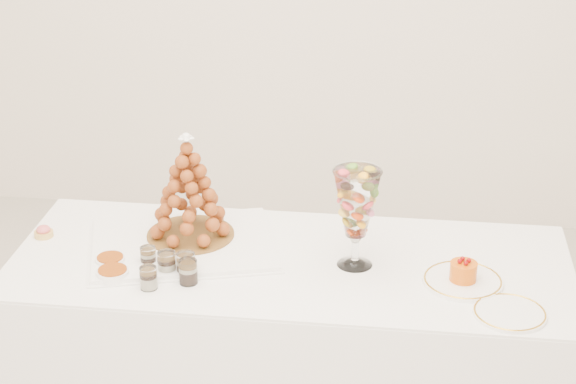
# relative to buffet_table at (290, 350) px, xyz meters

# --- Properties ---
(buffet_table) EXTENTS (1.80, 0.72, 0.68)m
(buffet_table) POSITION_rel_buffet_table_xyz_m (0.00, 0.00, 0.00)
(buffet_table) COLOR white
(buffet_table) RESTS_ON ground
(lace_tray) EXTENTS (0.69, 0.59, 0.02)m
(lace_tray) POSITION_rel_buffet_table_xyz_m (-0.36, 0.04, 0.35)
(lace_tray) COLOR white
(lace_tray) RESTS_ON buffet_table
(macaron_vase) EXTENTS (0.15, 0.15, 0.32)m
(macaron_vase) POSITION_rel_buffet_table_xyz_m (0.21, 0.00, 0.55)
(macaron_vase) COLOR white
(macaron_vase) RESTS_ON buffet_table
(cake_plate) EXTENTS (0.25, 0.25, 0.01)m
(cake_plate) POSITION_rel_buffet_table_xyz_m (0.54, -0.07, 0.35)
(cake_plate) COLOR white
(cake_plate) RESTS_ON buffet_table
(spare_plate) EXTENTS (0.21, 0.21, 0.01)m
(spare_plate) POSITION_rel_buffet_table_xyz_m (0.67, -0.24, 0.35)
(spare_plate) COLOR white
(spare_plate) RESTS_ON buffet_table
(pink_tart) EXTENTS (0.06, 0.06, 0.04)m
(pink_tart) POSITION_rel_buffet_table_xyz_m (-0.84, 0.06, 0.36)
(pink_tart) COLOR tan
(pink_tart) RESTS_ON buffet_table
(verrine_a) EXTENTS (0.06, 0.06, 0.07)m
(verrine_a) POSITION_rel_buffet_table_xyz_m (-0.44, -0.10, 0.38)
(verrine_a) COLOR white
(verrine_a) RESTS_ON buffet_table
(verrine_b) EXTENTS (0.07, 0.07, 0.08)m
(verrine_b) POSITION_rel_buffet_table_xyz_m (-0.37, -0.14, 0.38)
(verrine_b) COLOR white
(verrine_b) RESTS_ON buffet_table
(verrine_c) EXTENTS (0.06, 0.06, 0.08)m
(verrine_c) POSITION_rel_buffet_table_xyz_m (-0.31, -0.14, 0.38)
(verrine_c) COLOR white
(verrine_c) RESTS_ON buffet_table
(verrine_d) EXTENTS (0.07, 0.07, 0.07)m
(verrine_d) POSITION_rel_buffet_table_xyz_m (-0.40, -0.23, 0.38)
(verrine_d) COLOR white
(verrine_d) RESTS_ON buffet_table
(verrine_e) EXTENTS (0.06, 0.06, 0.08)m
(verrine_e) POSITION_rel_buffet_table_xyz_m (-0.29, -0.18, 0.38)
(verrine_e) COLOR white
(verrine_e) RESTS_ON buffet_table
(ramekin_back) EXTENTS (0.09, 0.09, 0.03)m
(ramekin_back) POSITION_rel_buffet_table_xyz_m (-0.56, -0.11, 0.36)
(ramekin_back) COLOR white
(ramekin_back) RESTS_ON buffet_table
(ramekin_front) EXTENTS (0.10, 0.10, 0.03)m
(ramekin_front) POSITION_rel_buffet_table_xyz_m (-0.53, -0.19, 0.36)
(ramekin_front) COLOR white
(ramekin_front) RESTS_ON buffet_table
(croquembouche) EXTENTS (0.29, 0.29, 0.36)m
(croquembouche) POSITION_rel_buffet_table_xyz_m (-0.35, 0.10, 0.54)
(croquembouche) COLOR brown
(croquembouche) RESTS_ON lace_tray
(mousse_cake) EXTENTS (0.08, 0.08, 0.07)m
(mousse_cake) POSITION_rel_buffet_table_xyz_m (0.54, -0.07, 0.38)
(mousse_cake) COLOR #D7580A
(mousse_cake) RESTS_ON cake_plate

